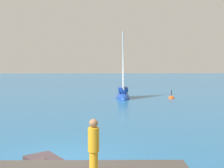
{
  "coord_description": "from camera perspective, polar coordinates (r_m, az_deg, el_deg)",
  "views": [
    {
      "loc": [
        1.53,
        -10.3,
        3.54
      ],
      "look_at": [
        2.29,
        13.96,
        1.69
      ],
      "focal_mm": 46.5,
      "sensor_mm": 36.0,
      "label": 1
    }
  ],
  "objects": [
    {
      "name": "marker_buoy",
      "position": [
        28.73,
        11.6,
        -2.8
      ],
      "size": [
        0.56,
        0.56,
        1.13
      ],
      "color": "#EA5114",
      "rests_on": "ground"
    },
    {
      "name": "person_standing",
      "position": [
        7.41,
        -3.63,
        -12.59
      ],
      "size": [
        0.28,
        0.28,
        1.62
      ],
      "rotation": [
        0.0,
        0.0,
        3.79
      ],
      "color": "gold",
      "rests_on": "shore_ledge"
    },
    {
      "name": "sailboat_near",
      "position": [
        28.35,
        2.18,
        -2.03
      ],
      "size": [
        1.39,
        3.89,
        7.16
      ],
      "rotation": [
        0.0,
        0.0,
        1.54
      ],
      "color": "#193D99",
      "rests_on": "ground"
    },
    {
      "name": "ground_plane",
      "position": [
        11.0,
        -10.01,
        -14.51
      ],
      "size": [
        160.0,
        160.0,
        0.0
      ],
      "primitive_type": "plane",
      "color": "#236093"
    }
  ]
}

